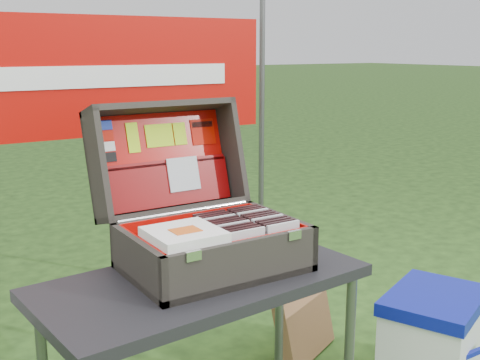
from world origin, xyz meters
TOP-DOWN VIEW (x-y plane):
  - table_top at (-0.11, 0.06)m, footprint 1.13×0.64m
  - table_leg_br at (0.38, 0.27)m, footprint 0.04×0.04m
  - suitcase at (-0.04, 0.16)m, footprint 0.58×0.58m
  - suitcase_base_bottom at (-0.04, 0.10)m, footprint 0.58×0.42m
  - suitcase_base_wall_front at (-0.04, -0.10)m, footprint 0.58×0.02m
  - suitcase_base_wall_back at (-0.04, 0.30)m, footprint 0.58×0.02m
  - suitcase_base_wall_left at (-0.32, 0.10)m, footprint 0.02×0.42m
  - suitcase_base_wall_right at (0.24, 0.10)m, footprint 0.02×0.42m
  - suitcase_liner_floor at (-0.04, 0.10)m, footprint 0.54×0.37m
  - suitcase_latch_left at (-0.22, -0.11)m, footprint 0.05×0.01m
  - suitcase_latch_right at (0.15, -0.11)m, footprint 0.05×0.01m
  - suitcase_hinge at (-0.04, 0.31)m, footprint 0.53×0.02m
  - suitcase_lid_back at (-0.04, 0.50)m, footprint 0.58×0.14m
  - suitcase_lid_rim_far at (-0.04, 0.49)m, footprint 0.58×0.16m
  - suitcase_lid_rim_near at (-0.04, 0.39)m, footprint 0.58×0.16m
  - suitcase_lid_rim_left at (-0.32, 0.44)m, footprint 0.02×0.26m
  - suitcase_lid_rim_right at (0.24, 0.44)m, footprint 0.02×0.26m
  - suitcase_lid_liner at (-0.04, 0.49)m, footprint 0.53×0.11m
  - suitcase_liner_wall_front at (-0.04, -0.08)m, footprint 0.54×0.01m
  - suitcase_liner_wall_back at (-0.04, 0.28)m, footprint 0.54×0.01m
  - suitcase_liner_wall_left at (-0.30, 0.10)m, footprint 0.01×0.37m
  - suitcase_liner_wall_right at (0.23, 0.10)m, footprint 0.01×0.37m
  - suitcase_lid_pocket at (-0.04, 0.45)m, footprint 0.52×0.08m
  - suitcase_pocket_edge at (-0.04, 0.46)m, footprint 0.51×0.02m
  - suitcase_pocket_cd at (0.03, 0.44)m, footprint 0.13×0.05m
  - lid_sticker_cc_a at (-0.25, 0.53)m, footprint 0.06×0.01m
  - lid_sticker_cc_b at (-0.25, 0.51)m, footprint 0.06×0.01m
  - lid_sticker_cc_c at (-0.25, 0.50)m, footprint 0.06×0.01m
  - lid_sticker_cc_d at (-0.25, 0.49)m, footprint 0.06×0.01m
  - lid_card_neon_tall at (-0.15, 0.51)m, footprint 0.05×0.03m
  - lid_card_neon_main at (-0.04, 0.51)m, footprint 0.11×0.03m
  - lid_card_neon_small at (0.05, 0.51)m, footprint 0.05×0.03m
  - lid_sticker_band at (0.16, 0.51)m, footprint 0.10×0.03m
  - lid_sticker_band_bar at (0.16, 0.52)m, footprint 0.09×0.01m
  - cd_left_0 at (0.00, -0.06)m, footprint 0.13×0.01m
  - cd_left_1 at (0.00, -0.04)m, footprint 0.13×0.01m
  - cd_left_2 at (0.00, -0.02)m, footprint 0.13×0.01m
  - cd_left_3 at (0.00, 0.01)m, footprint 0.13×0.01m
  - cd_left_4 at (0.00, 0.03)m, footprint 0.13×0.01m
  - cd_left_5 at (0.00, 0.05)m, footprint 0.13×0.01m
  - cd_left_6 at (0.00, 0.08)m, footprint 0.13×0.01m
  - cd_left_7 at (0.00, 0.10)m, footprint 0.13×0.01m
  - cd_left_8 at (0.00, 0.12)m, footprint 0.13×0.01m
  - cd_left_9 at (0.00, 0.14)m, footprint 0.13×0.01m
  - cd_left_10 at (0.00, 0.17)m, footprint 0.13×0.01m
  - cd_left_11 at (0.00, 0.19)m, footprint 0.13×0.01m
  - cd_right_0 at (0.14, -0.06)m, footprint 0.13×0.01m
  - cd_right_1 at (0.14, -0.04)m, footprint 0.13×0.01m
  - cd_right_2 at (0.14, -0.02)m, footprint 0.13×0.01m
  - cd_right_3 at (0.14, 0.01)m, footprint 0.13×0.01m
  - cd_right_4 at (0.14, 0.03)m, footprint 0.13×0.01m
  - cd_right_5 at (0.14, 0.05)m, footprint 0.13×0.01m
  - cd_right_6 at (0.14, 0.08)m, footprint 0.13×0.01m
  - cd_right_7 at (0.14, 0.10)m, footprint 0.13×0.01m
  - cd_right_8 at (0.14, 0.12)m, footprint 0.13×0.01m
  - cd_right_9 at (0.14, 0.14)m, footprint 0.13×0.01m
  - cd_right_10 at (0.14, 0.17)m, footprint 0.13×0.01m
  - cd_right_11 at (0.14, 0.19)m, footprint 0.13×0.01m
  - songbook_0 at (-0.19, 0.02)m, footprint 0.22×0.22m
  - songbook_1 at (-0.19, 0.02)m, footprint 0.22×0.22m
  - songbook_2 at (-0.19, 0.02)m, footprint 0.22×0.22m
  - songbook_3 at (-0.19, 0.02)m, footprint 0.22×0.22m
  - songbook_4 at (-0.19, 0.02)m, footprint 0.22×0.22m
  - songbook_5 at (-0.19, 0.02)m, footprint 0.22×0.22m
  - songbook_graphic at (-0.19, 0.01)m, footprint 0.09×0.07m
  - cooler at (0.96, -0.05)m, footprint 0.57×0.51m
  - cooler_body at (0.96, -0.05)m, footprint 0.54×0.49m
  - cooler_lid at (0.96, -0.05)m, footprint 0.57×0.51m
  - cooler_handle at (0.96, -0.24)m, footprint 0.28×0.02m
  - cardboard_box at (0.64, 0.44)m, footprint 0.44×0.32m
  - banner_post_right at (0.85, 1.10)m, footprint 0.03×0.03m
  - banner at (0.00, 1.09)m, footprint 1.60×0.02m
  - banner_text at (0.00, 1.08)m, footprint 1.20×0.00m

SIDE VIEW (x-z plane):
  - cooler_body at x=0.96m, z-range 0.00..0.36m
  - cooler at x=0.96m, z-range 0.00..0.41m
  - cardboard_box at x=0.64m, z-range 0.00..0.44m
  - cooler_handle at x=0.96m, z-range 0.21..0.23m
  - table_leg_br at x=0.38m, z-range 0.00..0.64m
  - cooler_lid at x=0.96m, z-range 0.36..0.41m
  - table_top at x=-0.11m, z-range 0.64..0.68m
  - suitcase_base_bottom at x=-0.04m, z-range 0.68..0.70m
  - suitcase_liner_floor at x=-0.04m, z-range 0.70..0.71m
  - suitcase_base_wall_front at x=-0.04m, z-range 0.68..0.84m
  - suitcase_base_wall_back at x=-0.04m, z-range 0.68..0.84m
  - suitcase_base_wall_left at x=-0.32m, z-range 0.68..0.84m
  - suitcase_base_wall_right at x=0.24m, z-range 0.68..0.84m
  - suitcase_liner_wall_front at x=-0.04m, z-range 0.70..0.84m
  - suitcase_liner_wall_back at x=-0.04m, z-range 0.70..0.84m
  - suitcase_liner_wall_left at x=-0.30m, z-range 0.70..0.84m
  - suitcase_liner_wall_right at x=0.23m, z-range 0.70..0.84m
  - cd_left_0 at x=0.00m, z-range 0.71..0.86m
  - cd_left_1 at x=0.00m, z-range 0.71..0.86m
  - cd_left_2 at x=0.00m, z-range 0.71..0.86m
  - cd_left_3 at x=0.00m, z-range 0.71..0.86m
  - cd_left_4 at x=0.00m, z-range 0.71..0.86m
  - cd_left_5 at x=0.00m, z-range 0.71..0.86m
  - cd_left_6 at x=0.00m, z-range 0.71..0.86m
  - cd_left_7 at x=0.00m, z-range 0.71..0.86m
  - cd_left_8 at x=0.00m, z-range 0.71..0.86m
  - cd_left_9 at x=0.00m, z-range 0.71..0.86m
  - cd_left_10 at x=0.00m, z-range 0.71..0.86m
  - cd_left_11 at x=0.00m, z-range 0.71..0.86m
  - cd_right_0 at x=0.14m, z-range 0.71..0.86m
  - cd_right_1 at x=0.14m, z-range 0.71..0.86m
  - cd_right_2 at x=0.14m, z-range 0.71..0.86m
  - cd_right_3 at x=0.14m, z-range 0.71..0.86m
  - cd_right_4 at x=0.14m, z-range 0.71..0.86m
  - cd_right_5 at x=0.14m, z-range 0.71..0.86m
  - cd_right_6 at x=0.14m, z-range 0.71..0.86m
  - cd_right_7 at x=0.14m, z-range 0.71..0.86m
  - cd_right_8 at x=0.14m, z-range 0.71..0.86m
  - cd_right_9 at x=0.14m, z-range 0.71..0.86m
  - cd_right_10 at x=0.14m, z-range 0.71..0.86m
  - cd_right_11 at x=0.14m, z-range 0.71..0.86m
  - suitcase_lid_rim_near at x=-0.04m, z-range 0.80..0.86m
  - suitcase_latch_left at x=-0.22m, z-range 0.81..0.84m
  - suitcase_latch_right at x=0.15m, z-range 0.81..0.84m
  - suitcase_hinge at x=-0.04m, z-range 0.83..0.85m
  - songbook_0 at x=-0.19m, z-range 0.84..0.84m
  - songbook_1 at x=-0.19m, z-range 0.84..0.85m
  - banner_post_right at x=0.85m, z-range 0.00..1.70m
  - songbook_2 at x=-0.19m, z-range 0.85..0.85m
  - songbook_3 at x=-0.19m, z-range 0.85..0.86m
  - songbook_4 at x=-0.19m, z-range 0.86..0.86m
  - songbook_5 at x=-0.19m, z-range 0.86..0.87m
  - songbook_graphic at x=-0.19m, z-range 0.87..0.87m
  - suitcase_lid_pocket at x=-0.04m, z-range 0.83..1.00m
  - suitcase_pocket_cd at x=0.03m, z-range 0.89..1.01m
  - suitcase at x=-0.04m, z-range 0.68..1.22m
  - suitcase_pocket_edge at x=-0.04m, z-range 0.98..1.01m
  - suitcase_lid_back at x=-0.04m, z-range 0.80..1.20m
  - suitcase_lid_liner at x=-0.04m, z-range 0.83..1.18m
  - suitcase_lid_rim_left at x=-0.32m, z-range 0.80..1.24m
  - suitcase_lid_rim_right at x=0.24m, z-range 0.80..1.24m
  - lid_sticker_cc_d at x=-0.25m, z-range 1.02..1.05m
  - lid_sticker_cc_c at x=-0.25m, z-range 1.06..1.09m
  - lid_card_neon_tall at x=-0.15m, z-range 1.04..1.15m
  - lid_card_neon_main at x=-0.04m, z-range 1.05..1.14m
  - lid_card_neon_small at x=0.05m, z-range 1.05..1.14m
  - lid_sticker_band at x=0.16m, z-range 1.05..1.15m
  - lid_sticker_cc_b at x=-0.25m, z-range 1.09..1.13m
  - lid_sticker_band_bar at x=0.16m, z-range 1.11..1.14m
  - lid_sticker_cc_a at x=-0.25m, z-range 1.13..1.17m
  - suitcase_lid_rim_far at x=-0.04m, z-range 1.17..1.24m
  - banner at x=0.00m, z-range 1.02..1.58m
  - banner_text at x=0.00m, z-range 1.25..1.35m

